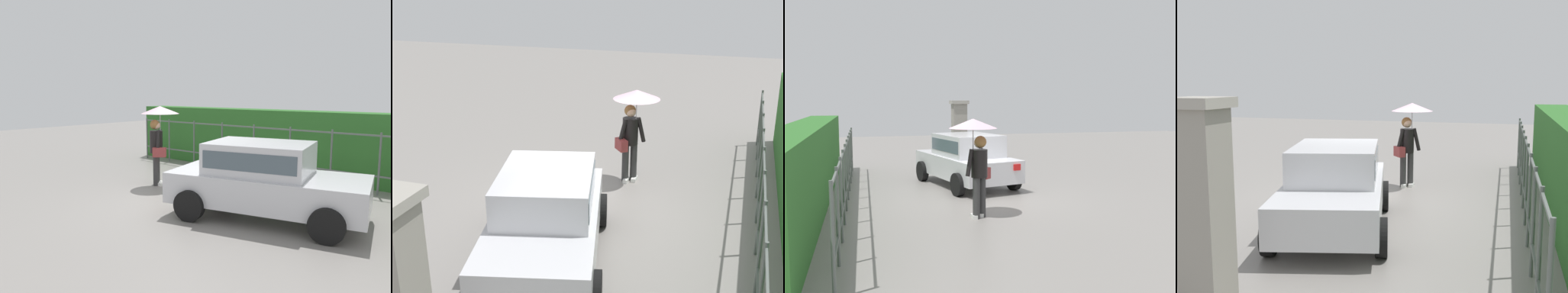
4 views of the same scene
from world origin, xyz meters
TOP-DOWN VIEW (x-y plane):
  - ground_plane at (0.00, 0.00)m, footprint 40.00×40.00m
  - car at (1.81, 0.09)m, footprint 3.99×2.56m
  - pedestrian at (-1.73, 0.68)m, footprint 1.00×1.00m
  - gate_pillar at (4.85, -0.33)m, footprint 0.60×0.60m
  - fence_section at (0.10, 3.32)m, footprint 10.51×0.05m
  - hedge_row at (0.10, 4.20)m, footprint 11.46×0.90m

SIDE VIEW (x-z plane):
  - ground_plane at x=0.00m, z-range 0.00..0.00m
  - car at x=1.81m, z-range 0.06..1.54m
  - fence_section at x=0.10m, z-range 0.07..1.57m
  - hedge_row at x=0.10m, z-range 0.00..1.90m
  - gate_pillar at x=4.85m, z-range 0.03..2.45m
  - pedestrian at x=-1.73m, z-range 0.50..2.58m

